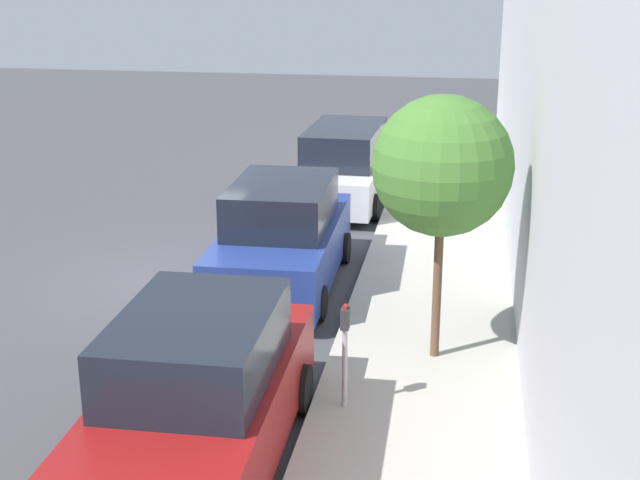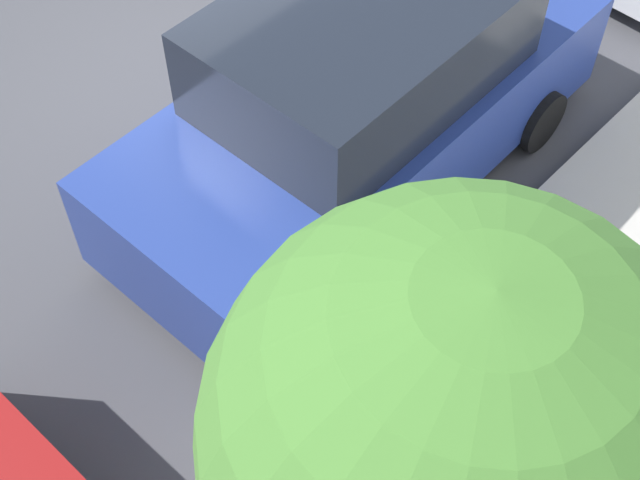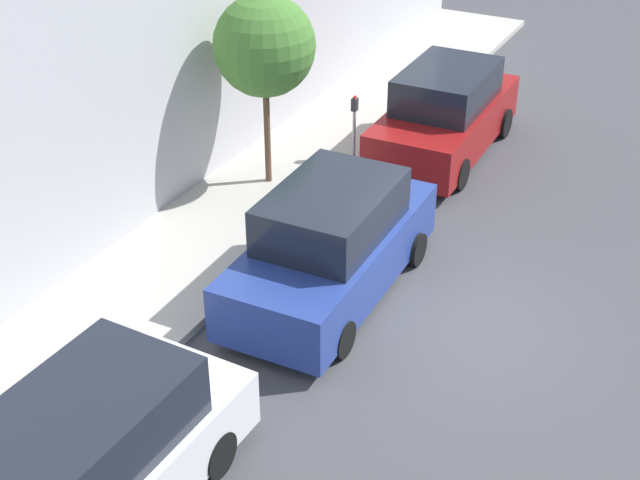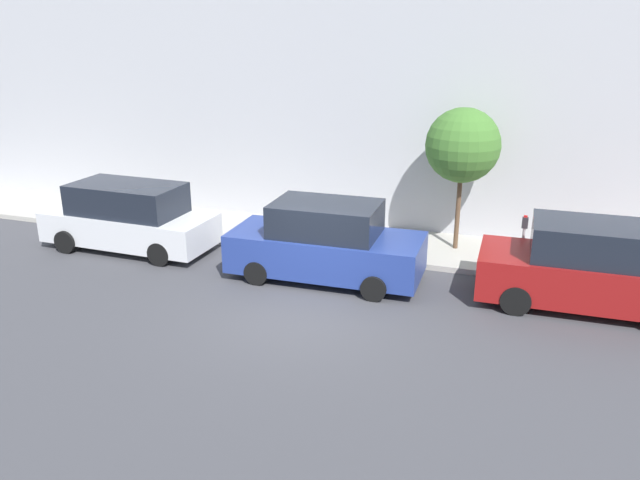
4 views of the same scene
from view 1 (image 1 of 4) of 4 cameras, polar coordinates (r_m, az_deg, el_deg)
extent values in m
plane|color=#424247|center=(17.01, -9.53, -2.64)|extent=(60.00, 60.00, 0.00)
cube|color=#B2ADA3|center=(16.10, 7.20, -3.43)|extent=(2.79, 32.00, 0.15)
cube|color=maroon|center=(10.83, -7.68, -10.92)|extent=(2.04, 4.83, 0.96)
cube|color=black|center=(10.44, -7.88, -6.68)|extent=(1.77, 2.63, 0.80)
cylinder|color=black|center=(12.52, -9.72, -8.73)|extent=(0.22, 0.67, 0.67)
cylinder|color=black|center=(12.07, -1.23, -9.52)|extent=(0.22, 0.67, 0.67)
cube|color=navy|center=(16.35, -2.43, -0.65)|extent=(2.06, 4.84, 0.96)
cube|color=black|center=(16.09, -2.47, 2.33)|extent=(1.78, 2.64, 0.80)
cylinder|color=black|center=(18.05, -4.32, -0.20)|extent=(0.22, 0.61, 0.61)
cylinder|color=black|center=(17.71, 1.53, -0.51)|extent=(0.22, 0.61, 0.61)
cylinder|color=black|center=(15.35, -6.97, -3.59)|extent=(0.22, 0.61, 0.61)
cylinder|color=black|center=(14.94, -0.10, -4.06)|extent=(0.22, 0.61, 0.61)
cube|color=silver|center=(21.98, 1.59, 4.05)|extent=(2.03, 4.95, 0.84)
cube|color=black|center=(21.79, 1.61, 6.20)|extent=(1.75, 3.14, 0.84)
cylinder|color=black|center=(23.64, -0.06, 4.26)|extent=(0.22, 0.65, 0.65)
cylinder|color=black|center=(23.42, 4.30, 4.08)|extent=(0.22, 0.65, 0.65)
cylinder|color=black|center=(20.75, -1.48, 2.32)|extent=(0.22, 0.65, 0.65)
cylinder|color=black|center=(20.49, 3.47, 2.09)|extent=(0.22, 0.65, 0.65)
cylinder|color=#ADADB2|center=(11.80, 1.59, -8.18)|extent=(0.07, 0.07, 1.11)
cube|color=#2D2D33|center=(11.51, 1.62, -5.06)|extent=(0.11, 0.15, 0.28)
cube|color=red|center=(11.44, 1.63, -4.29)|extent=(0.04, 0.09, 0.05)
cylinder|color=brown|center=(13.11, 7.52, -2.64)|extent=(0.13, 0.13, 2.35)
sphere|color=#42752D|center=(12.61, 7.84, 4.73)|extent=(2.00, 2.00, 2.00)
camera|label=2|loc=(10.86, 11.82, 19.14)|focal=50.00mm
camera|label=3|loc=(28.13, -9.87, 23.28)|focal=50.00mm
camera|label=4|loc=(20.17, -50.38, 12.24)|focal=35.00mm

